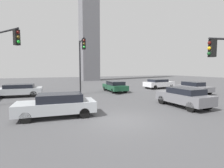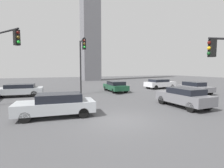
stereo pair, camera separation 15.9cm
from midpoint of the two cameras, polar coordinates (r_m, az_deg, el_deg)
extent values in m
plane|color=#4C4C4F|center=(9.73, 2.93, -12.09)|extent=(103.66, 103.66, 0.00)
cylinder|color=black|center=(14.60, -32.05, 14.52)|extent=(2.14, 3.21, 0.12)
cube|color=black|center=(13.07, -28.91, 13.42)|extent=(0.44, 0.44, 1.00)
sphere|color=#4C0F0C|center=(12.95, -28.55, 14.87)|extent=(0.20, 0.20, 0.20)
sphere|color=#594714|center=(12.90, -28.49, 13.56)|extent=(0.20, 0.20, 0.20)
sphere|color=green|center=(12.86, -28.43, 12.24)|extent=(0.20, 0.20, 0.20)
cube|color=black|center=(11.54, 30.79, 10.24)|extent=(0.39, 0.39, 1.00)
sphere|color=#4C0F0C|center=(11.45, 30.07, 11.83)|extent=(0.20, 0.20, 0.20)
sphere|color=yellow|center=(11.42, 30.00, 10.34)|extent=(0.20, 0.20, 0.20)
sphere|color=#14471E|center=(11.39, 29.93, 8.84)|extent=(0.20, 0.20, 0.20)
cylinder|color=black|center=(19.55, -10.22, 5.33)|extent=(0.16, 0.16, 5.96)
cylinder|color=black|center=(18.16, -9.71, 14.14)|extent=(0.47, 3.25, 0.12)
cube|color=black|center=(16.73, -9.05, 13.04)|extent=(0.35, 0.35, 1.00)
sphere|color=#4C0F0C|center=(16.58, -8.96, 14.16)|extent=(0.20, 0.20, 0.20)
sphere|color=#594714|center=(16.54, -8.94, 13.13)|extent=(0.20, 0.20, 0.20)
sphere|color=green|center=(16.50, -8.93, 12.10)|extent=(0.20, 0.20, 0.20)
cube|color=#ADB2B7|center=(10.83, -17.89, -7.17)|extent=(4.71, 2.28, 0.63)
cube|color=black|center=(10.73, -16.75, -4.38)|extent=(2.70, 1.85, 0.50)
cylinder|color=black|center=(10.31, -26.62, -9.90)|extent=(0.63, 0.39, 0.60)
cylinder|color=black|center=(11.74, -25.47, -8.05)|extent=(0.63, 0.39, 0.60)
cylinder|color=black|center=(10.27, -9.08, -9.46)|extent=(0.63, 0.39, 0.60)
cylinder|color=black|center=(11.71, -10.17, -7.66)|extent=(0.63, 0.39, 0.60)
cube|color=#19472D|center=(21.57, 1.34, -1.01)|extent=(2.08, 4.37, 0.58)
cube|color=black|center=(21.32, 1.56, 0.27)|extent=(1.77, 2.48, 0.49)
cylinder|color=black|center=(22.69, -1.84, -1.45)|extent=(0.37, 0.59, 0.58)
cylinder|color=black|center=(23.23, 1.76, -1.29)|extent=(0.37, 0.59, 0.58)
cylinder|color=black|center=(19.97, 0.86, -2.34)|extent=(0.37, 0.59, 0.58)
cylinder|color=black|center=(20.58, 4.85, -2.14)|extent=(0.37, 0.59, 0.58)
cube|color=slate|center=(14.04, 22.99, -4.29)|extent=(1.84, 4.23, 0.69)
cube|color=black|center=(13.83, 23.70, -2.22)|extent=(1.62, 2.37, 0.46)
cylinder|color=black|center=(14.62, 16.79, -5.12)|extent=(0.33, 0.67, 0.67)
cylinder|color=black|center=(15.62, 21.04, -4.59)|extent=(0.33, 0.67, 0.67)
cylinder|color=black|center=(12.60, 25.31, -7.01)|extent=(0.33, 0.67, 0.67)
cylinder|color=black|center=(13.76, 29.49, -6.20)|extent=(0.33, 0.67, 0.67)
cube|color=silver|center=(25.94, 15.87, -0.03)|extent=(4.47, 2.15, 0.66)
cube|color=black|center=(25.75, 15.53, 1.06)|extent=(2.53, 1.84, 0.42)
cylinder|color=black|center=(27.56, 17.06, -0.46)|extent=(0.64, 0.38, 0.63)
cylinder|color=black|center=(26.40, 19.45, -0.76)|extent=(0.64, 0.38, 0.63)
cylinder|color=black|center=(25.64, 12.15, -0.75)|extent=(0.64, 0.38, 0.63)
cylinder|color=black|center=(24.38, 14.48, -1.09)|extent=(0.64, 0.38, 0.63)
cube|color=slate|center=(22.23, 26.21, -1.28)|extent=(1.85, 4.10, 0.56)
cube|color=black|center=(22.32, 25.88, 0.01)|extent=(1.57, 2.32, 0.50)
cylinder|color=black|center=(21.89, 30.05, -2.26)|extent=(0.33, 0.67, 0.66)
cylinder|color=black|center=(20.84, 27.66, -2.50)|extent=(0.33, 0.67, 0.66)
cylinder|color=black|center=(23.69, 24.89, -1.54)|extent=(0.33, 0.67, 0.66)
cylinder|color=black|center=(22.72, 22.46, -1.72)|extent=(0.33, 0.67, 0.66)
cube|color=#ADB2B7|center=(20.18, -28.69, -1.95)|extent=(4.94, 2.54, 0.59)
cube|color=black|center=(20.09, -28.08, -0.61)|extent=(2.82, 2.11, 0.43)
cylinder|color=black|center=(21.41, -32.54, -2.55)|extent=(0.68, 0.44, 0.65)
cylinder|color=black|center=(19.12, -24.31, -3.02)|extent=(0.68, 0.44, 0.65)
cylinder|color=black|center=(20.87, -23.84, -2.36)|extent=(0.68, 0.44, 0.65)
cube|color=slate|center=(46.22, -7.26, 25.87)|extent=(4.19, 4.19, 38.59)
camera|label=1|loc=(0.08, -89.68, 0.03)|focal=27.38mm
camera|label=2|loc=(0.08, 90.32, -0.03)|focal=27.38mm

